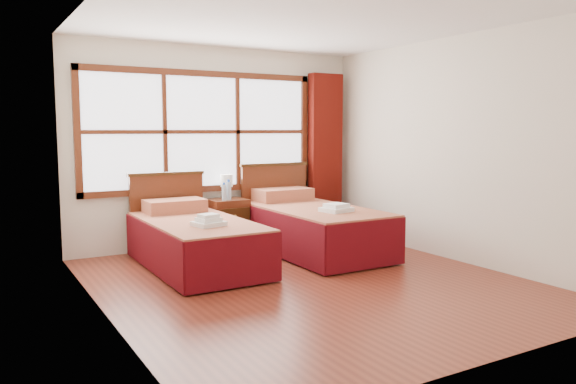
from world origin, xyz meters
TOP-DOWN VIEW (x-y plane):
  - floor at (0.00, 0.00)m, footprint 4.50×4.50m
  - ceiling at (0.00, 0.00)m, footprint 4.50×4.50m
  - wall_back at (0.00, 2.25)m, footprint 4.00×0.00m
  - wall_left at (-2.00, 0.00)m, footprint 0.00×4.50m
  - wall_right at (2.00, 0.00)m, footprint 0.00×4.50m
  - window at (-0.25, 2.21)m, footprint 3.16×0.06m
  - curtain at (1.60, 2.11)m, footprint 0.50×0.16m
  - bed_left at (-0.76, 1.20)m, footprint 1.03×2.05m
  - bed_right at (0.77, 1.20)m, footprint 1.10×2.13m
  - nightstand at (-0.00, 1.99)m, footprint 0.47×0.47m
  - towels_left at (-0.78, 0.73)m, footprint 0.34×0.31m
  - towels_right at (0.80, 0.69)m, footprint 0.37×0.34m
  - lamp at (0.04, 2.11)m, footprint 0.16×0.16m
  - bottle_near at (-0.09, 1.89)m, footprint 0.06×0.06m
  - bottle_far at (-0.01, 1.94)m, footprint 0.07×0.07m

SIDE VIEW (x-z plane):
  - floor at x=0.00m, z-range 0.00..0.00m
  - bed_left at x=-0.76m, z-range -0.20..0.81m
  - nightstand at x=0.00m, z-range 0.00..0.63m
  - bed_right at x=0.77m, z-range -0.21..0.86m
  - towels_left at x=-0.78m, z-range 0.52..0.65m
  - towels_right at x=0.80m, z-range 0.57..0.66m
  - bottle_near at x=-0.09m, z-range 0.62..0.85m
  - bottle_far at x=-0.01m, z-range 0.62..0.88m
  - lamp at x=0.04m, z-range 0.70..1.01m
  - curtain at x=1.60m, z-range 0.02..2.32m
  - wall_back at x=0.00m, z-range -0.70..3.30m
  - wall_left at x=-2.00m, z-range -0.95..3.55m
  - wall_right at x=2.00m, z-range -0.95..3.55m
  - window at x=-0.25m, z-range 0.72..2.28m
  - ceiling at x=0.00m, z-range 2.60..2.60m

